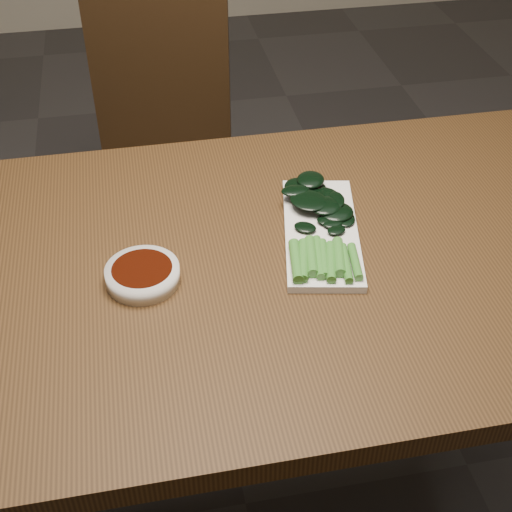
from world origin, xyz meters
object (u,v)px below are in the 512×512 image
object	(u,v)px
serving_plate	(321,232)
gai_lan	(319,221)
sauce_bowl	(143,274)
table	(242,290)
chair_far	(162,155)

from	to	relation	value
serving_plate	gai_lan	bearing A→B (deg)	100.58
sauce_bowl	gai_lan	world-z (taller)	gai_lan
table	sauce_bowl	bearing A→B (deg)	-170.94
chair_far	sauce_bowl	distance (m)	0.87
table	chair_far	xyz separation A→B (m)	(-0.08, 0.79, -0.19)
table	serving_plate	distance (m)	0.17
serving_plate	gai_lan	size ratio (longest dim) A/B	1.03
serving_plate	sauce_bowl	bearing A→B (deg)	-168.54
sauce_bowl	serving_plate	xyz separation A→B (m)	(0.31, 0.06, -0.01)
table	serving_plate	bearing A→B (deg)	14.09
chair_far	serving_plate	size ratio (longest dim) A/B	2.78
table	chair_far	bearing A→B (deg)	95.97
chair_far	table	bearing A→B (deg)	-72.72
chair_far	gai_lan	bearing A→B (deg)	-61.65
chair_far	serving_plate	xyz separation A→B (m)	(0.23, -0.76, 0.27)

